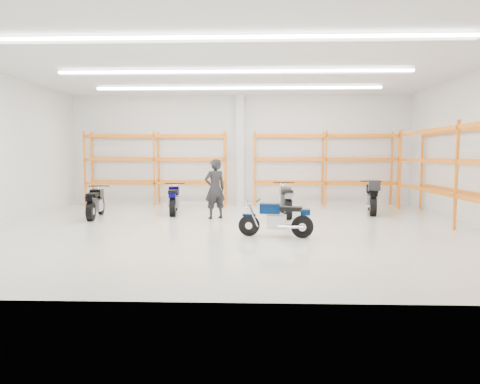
{
  "coord_description": "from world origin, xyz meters",
  "views": [
    {
      "loc": [
        0.57,
        -11.8,
        2.06
      ],
      "look_at": [
        0.17,
        0.5,
        0.99
      ],
      "focal_mm": 32.0,
      "sensor_mm": 36.0,
      "label": 1
    }
  ],
  "objects_px": {
    "motorcycle_back_c": "(286,201)",
    "motorcycle_back_d": "(372,197)",
    "motorcycle_main": "(279,220)",
    "standing_man": "(215,189)",
    "motorcycle_back_b": "(174,200)",
    "structural_column": "(240,150)",
    "motorcycle_back_a": "(95,203)"
  },
  "relations": [
    {
      "from": "motorcycle_back_a",
      "to": "standing_man",
      "type": "xyz_separation_m",
      "value": [
        3.92,
        -0.0,
        0.49
      ]
    },
    {
      "from": "motorcycle_back_d",
      "to": "structural_column",
      "type": "height_order",
      "value": "structural_column"
    },
    {
      "from": "motorcycle_back_b",
      "to": "structural_column",
      "type": "xyz_separation_m",
      "value": [
        2.22,
        2.92,
        1.76
      ]
    },
    {
      "from": "structural_column",
      "to": "standing_man",
      "type": "bearing_deg",
      "value": -99.86
    },
    {
      "from": "motorcycle_back_b",
      "to": "standing_man",
      "type": "height_order",
      "value": "standing_man"
    },
    {
      "from": "motorcycle_main",
      "to": "standing_man",
      "type": "relative_size",
      "value": 0.98
    },
    {
      "from": "motorcycle_back_c",
      "to": "motorcycle_main",
      "type": "bearing_deg",
      "value": -96.85
    },
    {
      "from": "motorcycle_back_a",
      "to": "structural_column",
      "type": "relative_size",
      "value": 0.46
    },
    {
      "from": "motorcycle_back_d",
      "to": "motorcycle_back_c",
      "type": "bearing_deg",
      "value": -166.54
    },
    {
      "from": "motorcycle_back_b",
      "to": "motorcycle_back_d",
      "type": "distance_m",
      "value": 6.92
    },
    {
      "from": "motorcycle_back_d",
      "to": "structural_column",
      "type": "relative_size",
      "value": 0.52
    },
    {
      "from": "motorcycle_main",
      "to": "motorcycle_back_a",
      "type": "relative_size",
      "value": 0.91
    },
    {
      "from": "motorcycle_main",
      "to": "motorcycle_back_c",
      "type": "xyz_separation_m",
      "value": [
        0.43,
        3.6,
        0.08
      ]
    },
    {
      "from": "motorcycle_main",
      "to": "motorcycle_back_b",
      "type": "bearing_deg",
      "value": 130.11
    },
    {
      "from": "motorcycle_back_c",
      "to": "motorcycle_back_d",
      "type": "height_order",
      "value": "motorcycle_back_d"
    },
    {
      "from": "motorcycle_main",
      "to": "motorcycle_back_b",
      "type": "xyz_separation_m",
      "value": [
        -3.43,
        4.07,
        0.06
      ]
    },
    {
      "from": "motorcycle_back_b",
      "to": "structural_column",
      "type": "bearing_deg",
      "value": 52.73
    },
    {
      "from": "motorcycle_back_b",
      "to": "motorcycle_back_c",
      "type": "relative_size",
      "value": 0.94
    },
    {
      "from": "motorcycle_back_c",
      "to": "structural_column",
      "type": "height_order",
      "value": "structural_column"
    },
    {
      "from": "motorcycle_main",
      "to": "motorcycle_back_b",
      "type": "relative_size",
      "value": 0.89
    },
    {
      "from": "motorcycle_back_d",
      "to": "motorcycle_main",
      "type": "bearing_deg",
      "value": -128.88
    },
    {
      "from": "motorcycle_back_d",
      "to": "structural_column",
      "type": "bearing_deg",
      "value": 150.49
    },
    {
      "from": "motorcycle_main",
      "to": "standing_man",
      "type": "xyz_separation_m",
      "value": [
        -1.89,
        3.03,
        0.53
      ]
    },
    {
      "from": "motorcycle_back_a",
      "to": "standing_man",
      "type": "distance_m",
      "value": 3.95
    },
    {
      "from": "motorcycle_back_b",
      "to": "motorcycle_back_c",
      "type": "height_order",
      "value": "motorcycle_back_c"
    },
    {
      "from": "motorcycle_back_b",
      "to": "standing_man",
      "type": "xyz_separation_m",
      "value": [
        1.53,
        -1.03,
        0.47
      ]
    },
    {
      "from": "motorcycle_main",
      "to": "standing_man",
      "type": "distance_m",
      "value": 3.61
    },
    {
      "from": "motorcycle_back_a",
      "to": "motorcycle_back_b",
      "type": "distance_m",
      "value": 2.6
    },
    {
      "from": "motorcycle_main",
      "to": "motorcycle_back_c",
      "type": "height_order",
      "value": "motorcycle_back_c"
    },
    {
      "from": "motorcycle_back_a",
      "to": "standing_man",
      "type": "height_order",
      "value": "standing_man"
    },
    {
      "from": "motorcycle_main",
      "to": "motorcycle_back_b",
      "type": "distance_m",
      "value": 5.32
    },
    {
      "from": "motorcycle_back_c",
      "to": "structural_column",
      "type": "xyz_separation_m",
      "value": [
        -1.64,
        3.39,
        1.73
      ]
    }
  ]
}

